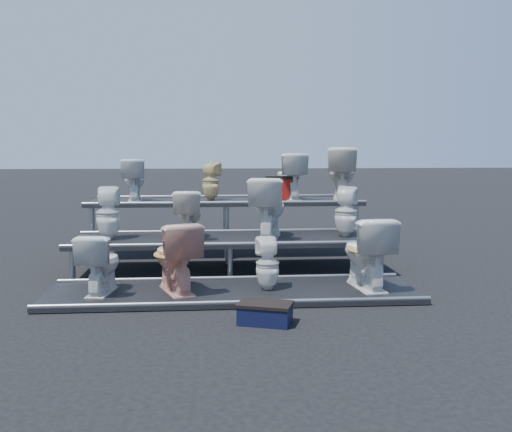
{
  "coord_description": "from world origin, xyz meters",
  "views": [
    {
      "loc": [
        -0.25,
        -7.67,
        1.67
      ],
      "look_at": [
        0.38,
        0.1,
        0.74
      ],
      "focal_mm": 40.0,
      "sensor_mm": 36.0,
      "label": 1
    }
  ],
  "objects": [
    {
      "name": "toilet_9",
      "position": [
        -0.23,
        1.3,
        1.16
      ],
      "size": [
        0.36,
        0.36,
        0.6
      ],
      "primitive_type": "imported",
      "rotation": [
        0.0,
        0.0,
        2.71
      ],
      "color": "#D8C587",
      "rests_on": "tier_back"
    },
    {
      "name": "toilet_2",
      "position": [
        0.4,
        -1.3,
        0.36
      ],
      "size": [
        0.29,
        0.3,
        0.6
      ],
      "primitive_type": "imported",
      "rotation": [
        0.0,
        0.0,
        3.21
      ],
      "color": "silver",
      "rests_on": "tier_front"
    },
    {
      "name": "toilet_5",
      "position": [
        -0.54,
        0.0,
        0.79
      ],
      "size": [
        0.4,
        0.66,
        0.66
      ],
      "primitive_type": "imported",
      "rotation": [
        0.0,
        0.0,
        3.09
      ],
      "color": "silver",
      "rests_on": "tier_mid"
    },
    {
      "name": "toilet_6",
      "position": [
        0.54,
        0.0,
        0.87
      ],
      "size": [
        0.64,
        0.89,
        0.83
      ],
      "primitive_type": "imported",
      "rotation": [
        0.0,
        0.0,
        2.9
      ],
      "color": "silver",
      "rests_on": "tier_mid"
    },
    {
      "name": "toilet_8",
      "position": [
        -1.42,
        1.3,
        1.19
      ],
      "size": [
        0.41,
        0.66,
        0.65
      ],
      "primitive_type": "imported",
      "rotation": [
        0.0,
        0.0,
        3.22
      ],
      "color": "silver",
      "rests_on": "tier_back"
    },
    {
      "name": "toilet_3",
      "position": [
        1.55,
        -1.3,
        0.48
      ],
      "size": [
        0.56,
        0.87,
        0.83
      ],
      "primitive_type": "imported",
      "rotation": [
        0.0,
        0.0,
        3.26
      ],
      "color": "silver",
      "rests_on": "tier_front"
    },
    {
      "name": "toilet_7",
      "position": [
        1.62,
        0.0,
        0.8
      ],
      "size": [
        0.4,
        0.41,
        0.69
      ],
      "primitive_type": "imported",
      "rotation": [
        0.0,
        0.0,
        2.77
      ],
      "color": "silver",
      "rests_on": "tier_mid"
    },
    {
      "name": "toilet_11",
      "position": [
        1.85,
        1.3,
        1.27
      ],
      "size": [
        0.61,
        0.88,
        0.83
      ],
      "primitive_type": "imported",
      "rotation": [
        0.0,
        0.0,
        2.94
      ],
      "color": "silver",
      "rests_on": "tier_back"
    },
    {
      "name": "tier_mid",
      "position": [
        0.0,
        0.0,
        0.23
      ],
      "size": [
        4.2,
        1.2,
        0.46
      ],
      "primitive_type": "cube",
      "color": "black",
      "rests_on": "ground"
    },
    {
      "name": "toilet_4",
      "position": [
        -1.6,
        0.0,
        0.81
      ],
      "size": [
        0.34,
        0.35,
        0.71
      ],
      "primitive_type": "imported",
      "rotation": [
        0.0,
        0.0,
        3.21
      ],
      "color": "silver",
      "rests_on": "tier_mid"
    },
    {
      "name": "tier_front",
      "position": [
        0.0,
        -1.3,
        0.03
      ],
      "size": [
        4.2,
        1.2,
        0.06
      ],
      "primitive_type": "cube",
      "color": "black",
      "rests_on": "ground"
    },
    {
      "name": "ground",
      "position": [
        0.0,
        0.0,
        0.0
      ],
      "size": [
        80.0,
        80.0,
        0.0
      ],
      "primitive_type": "plane",
      "color": "black",
      "rests_on": "ground"
    },
    {
      "name": "toilet_0",
      "position": [
        -1.47,
        -1.3,
        0.4
      ],
      "size": [
        0.47,
        0.71,
        0.68
      ],
      "primitive_type": "imported",
      "rotation": [
        0.0,
        0.0,
        2.99
      ],
      "color": "silver",
      "rests_on": "tier_front"
    },
    {
      "name": "red_crate",
      "position": [
        0.87,
        1.26,
        1.03
      ],
      "size": [
        0.48,
        0.39,
        0.34
      ],
      "primitive_type": "cube",
      "rotation": [
        0.0,
        0.0,
        -0.04
      ],
      "color": "maroon",
      "rests_on": "tier_back"
    },
    {
      "name": "step_stool",
      "position": [
        0.27,
        -2.39,
        0.09
      ],
      "size": [
        0.56,
        0.44,
        0.18
      ],
      "primitive_type": "cube",
      "rotation": [
        0.0,
        0.0,
        -0.33
      ],
      "color": "black",
      "rests_on": "ground"
    },
    {
      "name": "toilet_1",
      "position": [
        -0.64,
        -1.3,
        0.46
      ],
      "size": [
        0.69,
        0.89,
        0.8
      ],
      "primitive_type": "imported",
      "rotation": [
        0.0,
        0.0,
        3.49
      ],
      "color": "#DE9E8A",
      "rests_on": "tier_front"
    },
    {
      "name": "tier_back",
      "position": [
        0.0,
        1.3,
        0.43
      ],
      "size": [
        4.2,
        1.2,
        0.86
      ],
      "primitive_type": "cube",
      "color": "black",
      "rests_on": "ground"
    },
    {
      "name": "toilet_10",
      "position": [
        1.01,
        1.3,
        1.23
      ],
      "size": [
        0.51,
        0.77,
        0.73
      ],
      "primitive_type": "imported",
      "rotation": [
        0.0,
        0.0,
        3.29
      ],
      "color": "silver",
      "rests_on": "tier_back"
    }
  ]
}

